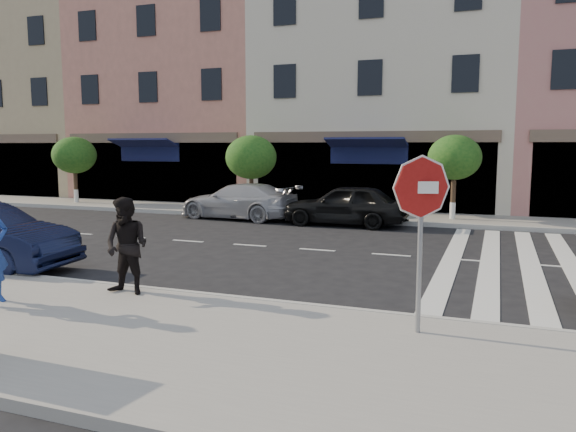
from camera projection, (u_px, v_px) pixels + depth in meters
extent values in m
plane|color=black|center=(258.00, 284.00, 11.43)|extent=(120.00, 120.00, 0.00)
cube|color=gray|center=(152.00, 340.00, 7.94)|extent=(60.00, 4.50, 0.15)
cube|color=gray|center=(372.00, 217.00, 21.64)|extent=(60.00, 3.00, 0.15)
cube|color=tan|center=(38.00, 92.00, 34.13)|extent=(12.00, 9.00, 12.00)
cube|color=tan|center=(196.00, 67.00, 30.17)|extent=(10.00, 9.00, 14.00)
cube|color=beige|center=(390.00, 88.00, 26.71)|extent=(11.00, 9.00, 11.00)
cylinder|color=#473323|center=(76.00, 185.00, 26.22)|extent=(0.18, 0.18, 1.65)
cylinder|color=silver|center=(76.00, 196.00, 26.28)|extent=(0.20, 0.20, 0.60)
ellipsoid|color=#184915|center=(74.00, 155.00, 26.04)|extent=(2.00, 2.00, 1.70)
cylinder|color=#473323|center=(251.00, 191.00, 23.09)|extent=(0.18, 0.18, 1.60)
cylinder|color=silver|center=(252.00, 203.00, 23.15)|extent=(0.20, 0.20, 0.60)
ellipsoid|color=#184915|center=(251.00, 157.00, 22.92)|extent=(2.10, 2.10, 1.79)
cylinder|color=#473323|center=(453.00, 195.00, 20.30)|extent=(0.18, 0.18, 1.71)
cylinder|color=silver|center=(453.00, 211.00, 20.37)|extent=(0.20, 0.20, 0.60)
ellipsoid|color=#184915|center=(455.00, 157.00, 20.13)|extent=(1.90, 1.90, 1.62)
cylinder|color=gray|center=(420.00, 254.00, 7.91)|extent=(0.09, 0.09, 2.30)
cylinder|color=white|center=(422.00, 187.00, 7.78)|extent=(0.87, 0.26, 0.90)
cylinder|color=#9E1411|center=(421.00, 187.00, 7.77)|extent=(0.81, 0.26, 0.83)
cube|color=white|center=(421.00, 187.00, 7.74)|extent=(0.46, 0.15, 0.17)
imported|color=black|center=(127.00, 246.00, 10.03)|extent=(0.85, 0.67, 1.75)
imported|color=#A6A6AC|center=(239.00, 201.00, 21.46)|extent=(4.88, 2.41, 1.37)
imported|color=black|center=(345.00, 205.00, 19.67)|extent=(4.31, 1.74, 1.47)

